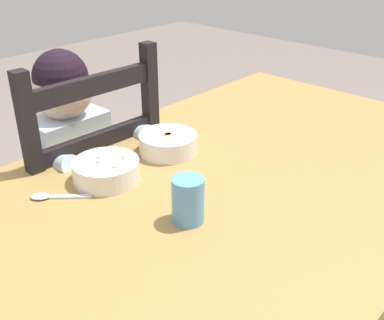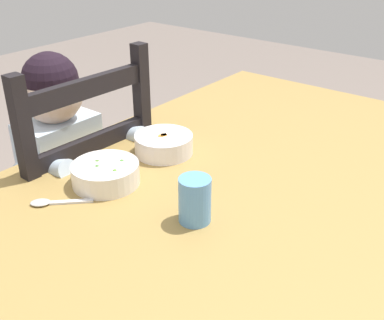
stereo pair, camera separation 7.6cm
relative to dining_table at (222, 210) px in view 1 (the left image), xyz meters
The scene contains 7 objects.
dining_table is the anchor object (origin of this frame).
dining_chair 0.54m from the dining_table, 99.55° to the left, with size 0.43×0.43×0.96m.
child_figure 0.51m from the dining_table, 99.41° to the left, with size 0.32×0.31×0.95m.
bowl_of_peas 0.30m from the dining_table, 132.00° to the left, with size 0.16×0.16×0.05m.
bowl_of_carrots 0.24m from the dining_table, 84.32° to the left, with size 0.15×0.15×0.05m.
spoon 0.41m from the dining_table, 143.95° to the left, with size 0.11×0.11×0.01m.
drinking_cup 0.23m from the dining_table, 163.64° to the right, with size 0.07×0.07×0.10m, color #5B9ADE.
Camera 1 is at (-0.76, -0.61, 1.27)m, focal length 43.68 mm.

